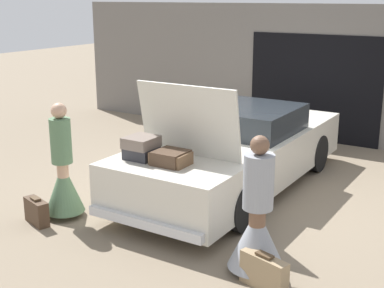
{
  "coord_description": "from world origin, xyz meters",
  "views": [
    {
      "loc": [
        3.69,
        -7.18,
        2.95
      ],
      "look_at": [
        0.0,
        -1.31,
        1.02
      ],
      "focal_mm": 50.0,
      "sensor_mm": 36.0,
      "label": 1
    }
  ],
  "objects_px": {
    "person_right": "(257,226)",
    "car": "(236,151)",
    "person_left": "(63,177)",
    "suitcase_beside_right_person": "(264,272)",
    "suitcase_beside_left_person": "(37,212)"
  },
  "relations": [
    {
      "from": "person_left",
      "to": "person_right",
      "type": "height_order",
      "value": "person_left"
    },
    {
      "from": "suitcase_beside_left_person",
      "to": "suitcase_beside_right_person",
      "type": "relative_size",
      "value": 0.83
    },
    {
      "from": "car",
      "to": "person_left",
      "type": "height_order",
      "value": "car"
    },
    {
      "from": "car",
      "to": "person_right",
      "type": "height_order",
      "value": "car"
    },
    {
      "from": "suitcase_beside_left_person",
      "to": "car",
      "type": "bearing_deg",
      "value": 59.2
    },
    {
      "from": "person_left",
      "to": "suitcase_beside_left_person",
      "type": "xyz_separation_m",
      "value": [
        -0.14,
        -0.39,
        -0.4
      ]
    },
    {
      "from": "person_left",
      "to": "suitcase_beside_left_person",
      "type": "relative_size",
      "value": 3.37
    },
    {
      "from": "car",
      "to": "person_left",
      "type": "xyz_separation_m",
      "value": [
        -1.45,
        -2.28,
        -0.02
      ]
    },
    {
      "from": "person_right",
      "to": "suitcase_beside_right_person",
      "type": "relative_size",
      "value": 2.74
    },
    {
      "from": "person_right",
      "to": "suitcase_beside_right_person",
      "type": "distance_m",
      "value": 0.5
    },
    {
      "from": "suitcase_beside_left_person",
      "to": "suitcase_beside_right_person",
      "type": "height_order",
      "value": "suitcase_beside_right_person"
    },
    {
      "from": "car",
      "to": "person_left",
      "type": "bearing_deg",
      "value": -122.43
    },
    {
      "from": "person_right",
      "to": "suitcase_beside_left_person",
      "type": "distance_m",
      "value": 3.1
    },
    {
      "from": "person_right",
      "to": "car",
      "type": "bearing_deg",
      "value": 31.18
    },
    {
      "from": "person_right",
      "to": "suitcase_beside_left_person",
      "type": "bearing_deg",
      "value": 95.75
    }
  ]
}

